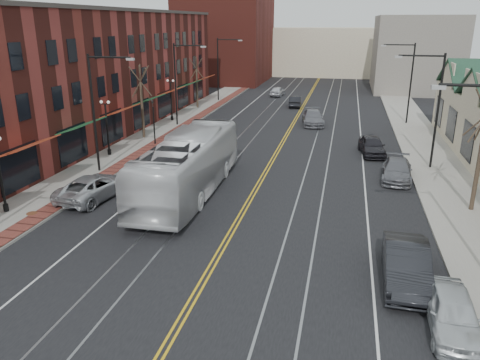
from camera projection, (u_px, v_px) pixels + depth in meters
The scene contains 28 objects.
ground at pixel (173, 334), 15.99m from camera, with size 160.00×160.00×0.00m, color black.
sidewalk_left at pixel (119, 156), 36.94m from camera, with size 4.00×120.00×0.15m, color gray.
sidewalk_right at pixel (442, 177), 31.93m from camera, with size 4.00×120.00×0.15m, color gray.
building_left at pixel (79, 75), 43.12m from camera, with size 10.00×50.00×11.00m, color maroon.
backdrop_left at pixel (226, 40), 81.72m from camera, with size 14.00×18.00×14.00m, color maroon.
backdrop_mid at pixel (323, 51), 93.04m from camera, with size 22.00×14.00×9.00m, color #C5B297.
backdrop_right at pixel (415, 54), 71.11m from camera, with size 12.00×16.00×11.00m, color slate.
streetlight_l_1 at pixel (99, 102), 31.46m from camera, with size 3.33×0.25×8.00m.
streetlight_l_2 at pixel (179, 76), 46.23m from camera, with size 3.33×0.25×8.00m.
streetlight_l_3 at pixel (221, 63), 61.01m from camera, with size 3.33×0.25×8.00m.
streetlight_r_1 at pixel (432, 99), 32.38m from camera, with size 3.33×0.25×8.00m.
streetlight_r_2 at pixel (407, 75), 47.16m from camera, with size 3.33×0.25×8.00m.
lamppost_l_1 at pixel (0, 176), 25.34m from camera, with size 0.84×0.28×4.27m.
lamppost_l_2 at pixel (107, 129), 36.43m from camera, with size 0.84×0.28×4.27m.
lamppost_l_3 at pixel (171, 101), 49.35m from camera, with size 0.84×0.28×4.27m.
tree_left_near at pixel (142, 100), 41.48m from camera, with size 1.78×1.37×6.48m.
tree_left_far at pixel (197, 82), 56.33m from camera, with size 1.66×1.28×6.02m.
manhole_far at pixel (32, 213), 25.67m from camera, with size 0.60×0.60×0.02m, color #592D19.
traffic_signal at pixel (154, 118), 39.61m from camera, with size 0.18×0.15×3.80m.
transit_bus at pixel (189, 165), 28.49m from camera, with size 3.11×13.28×3.70m, color silver.
parked_suv at pixel (94, 187), 28.06m from camera, with size 2.43×5.26×1.46m, color silver.
parked_car_a at pixel (453, 313), 15.99m from camera, with size 1.64×4.07×1.39m, color silver.
parked_car_b at pixel (406, 265), 18.91m from camera, with size 1.73×4.95×1.63m, color black.
parked_car_c at pixel (397, 170), 31.42m from camera, with size 1.89×4.64×1.35m, color slate.
parked_car_d at pixel (372, 146), 37.30m from camera, with size 1.77×4.40×1.50m, color black.
distant_car_left at pixel (295, 101), 58.49m from camera, with size 1.42×4.09×1.35m, color black.
distant_car_right at pixel (313, 118), 48.24m from camera, with size 2.08×5.13×1.49m, color slate.
distant_car_far at pixel (278, 91), 66.92m from camera, with size 1.60×3.98×1.35m, color silver.
Camera 1 is at (5.20, -12.60, 10.15)m, focal length 35.00 mm.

